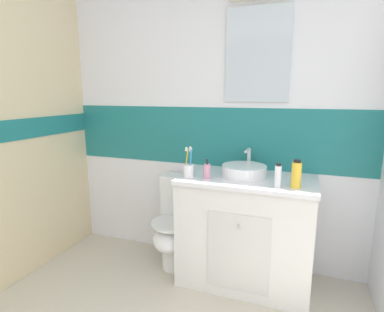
{
  "coord_description": "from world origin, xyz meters",
  "views": [
    {
      "loc": [
        0.75,
        -0.1,
        1.46
      ],
      "look_at": [
        0.05,
        1.81,
        1.05
      ],
      "focal_mm": 28.7,
      "sensor_mm": 36.0,
      "label": 1
    }
  ],
  "objects_px": {
    "toothbrush_cup": "(189,169)",
    "mouthwash_bottle": "(296,174)",
    "toilet": "(177,225)",
    "deodorant_spray_can": "(278,176)",
    "sink_basin": "(244,170)",
    "soap_dispenser": "(207,171)"
  },
  "relations": [
    {
      "from": "soap_dispenser",
      "to": "deodorant_spray_can",
      "type": "height_order",
      "value": "deodorant_spray_can"
    },
    {
      "from": "toothbrush_cup",
      "to": "mouthwash_bottle",
      "type": "relative_size",
      "value": 1.21
    },
    {
      "from": "sink_basin",
      "to": "deodorant_spray_can",
      "type": "bearing_deg",
      "value": -37.24
    },
    {
      "from": "sink_basin",
      "to": "toilet",
      "type": "bearing_deg",
      "value": 179.1
    },
    {
      "from": "toothbrush_cup",
      "to": "soap_dispenser",
      "type": "bearing_deg",
      "value": 4.12
    },
    {
      "from": "toothbrush_cup",
      "to": "mouthwash_bottle",
      "type": "distance_m",
      "value": 0.76
    },
    {
      "from": "mouthwash_bottle",
      "to": "toothbrush_cup",
      "type": "bearing_deg",
      "value": 179.85
    },
    {
      "from": "toilet",
      "to": "deodorant_spray_can",
      "type": "bearing_deg",
      "value": -14.18
    },
    {
      "from": "toilet",
      "to": "soap_dispenser",
      "type": "distance_m",
      "value": 0.65
    },
    {
      "from": "deodorant_spray_can",
      "to": "mouthwash_bottle",
      "type": "relative_size",
      "value": 0.86
    },
    {
      "from": "soap_dispenser",
      "to": "deodorant_spray_can",
      "type": "xyz_separation_m",
      "value": [
        0.51,
        -0.04,
        0.02
      ]
    },
    {
      "from": "sink_basin",
      "to": "deodorant_spray_can",
      "type": "relative_size",
      "value": 2.3
    },
    {
      "from": "toilet",
      "to": "mouthwash_bottle",
      "type": "distance_m",
      "value": 1.11
    },
    {
      "from": "toilet",
      "to": "mouthwash_bottle",
      "type": "height_order",
      "value": "mouthwash_bottle"
    },
    {
      "from": "sink_basin",
      "to": "toilet",
      "type": "distance_m",
      "value": 0.77
    },
    {
      "from": "toilet",
      "to": "deodorant_spray_can",
      "type": "height_order",
      "value": "deodorant_spray_can"
    },
    {
      "from": "mouthwash_bottle",
      "to": "sink_basin",
      "type": "bearing_deg",
      "value": 155.37
    },
    {
      "from": "sink_basin",
      "to": "soap_dispenser",
      "type": "distance_m",
      "value": 0.29
    },
    {
      "from": "deodorant_spray_can",
      "to": "mouthwash_bottle",
      "type": "height_order",
      "value": "mouthwash_bottle"
    },
    {
      "from": "toilet",
      "to": "toothbrush_cup",
      "type": "height_order",
      "value": "toothbrush_cup"
    },
    {
      "from": "toothbrush_cup",
      "to": "deodorant_spray_can",
      "type": "bearing_deg",
      "value": -2.48
    },
    {
      "from": "toilet",
      "to": "soap_dispenser",
      "type": "xyz_separation_m",
      "value": [
        0.31,
        -0.17,
        0.55
      ]
    }
  ]
}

